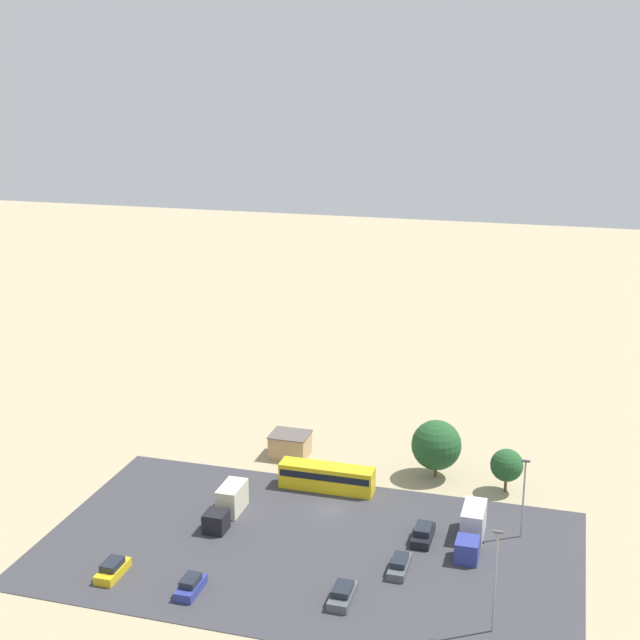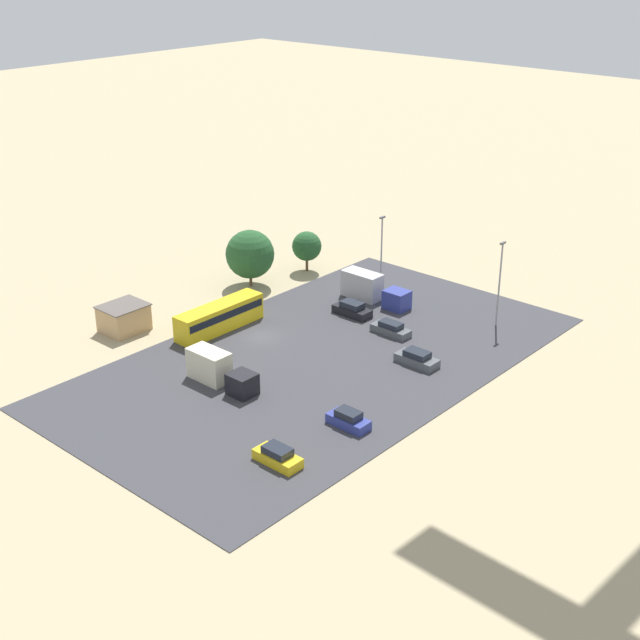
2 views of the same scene
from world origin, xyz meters
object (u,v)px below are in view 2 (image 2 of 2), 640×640
shed_building (124,318)px  parked_car_0 (348,420)px  parked_car_3 (352,310)px  parked_truck_0 (218,370)px  parked_car_2 (417,359)px  parked_car_4 (391,329)px  parked_car_1 (278,456)px  parked_truck_1 (372,289)px  bus (219,316)px

shed_building → parked_car_0: 32.17m
parked_car_3 → parked_truck_0: bearing=-177.6°
parked_car_2 → parked_car_0: bearing=-169.3°
parked_car_4 → parked_truck_0: parked_truck_0 is taller
parked_car_2 → parked_car_3: 14.14m
parked_car_1 → parked_car_3: size_ratio=0.93×
parked_car_1 → parked_car_0: bearing=176.1°
parked_car_4 → parked_truck_1: size_ratio=0.50×
parked_car_1 → parked_truck_0: (-6.42, -14.27, 0.78)m
shed_building → parked_truck_1: (-24.96, 15.32, 0.03)m
parked_car_1 → parked_car_2: parked_car_1 is taller
parked_car_3 → parked_car_4: (1.22, 6.57, -0.08)m
shed_building → parked_car_1: bearing=75.7°
parked_car_2 → parked_car_1: bearing=-174.7°
parked_car_1 → parked_truck_1: bearing=-153.8°
parked_car_1 → parked_truck_1: 36.84m
bus → parked_car_1: (15.19, 23.68, -0.97)m
parked_car_0 → parked_car_2: size_ratio=0.89×
shed_building → parked_car_0: size_ratio=1.22×
shed_building → parked_car_2: (-14.68, 29.47, -0.81)m
parked_car_0 → parked_car_2: 14.45m
parked_car_3 → parked_car_4: size_ratio=1.02×
parked_car_1 → parked_car_4: size_ratio=0.95×
parked_car_0 → parked_truck_1: size_ratio=0.44×
parked_car_3 → parked_truck_1: (-4.94, -1.06, 0.80)m
parked_car_0 → parked_truck_0: bearing=98.2°
parked_car_2 → parked_car_4: parked_car_2 is taller
parked_car_1 → parked_car_3: parked_car_3 is taller
parked_car_1 → parked_car_4: parked_car_1 is taller
parked_car_2 → parked_truck_1: parked_truck_1 is taller
parked_car_0 → parked_car_2: bearing=10.7°
parked_car_2 → parked_car_3: parked_car_3 is taller
parked_truck_0 → parked_truck_1: size_ratio=0.89×
parked_truck_1 → bus: bearing=-22.6°
parked_truck_0 → parked_truck_1: 26.70m
shed_building → parked_car_1: (8.08, 31.58, -0.80)m
parked_car_2 → parked_car_4: size_ratio=1.00×
parked_car_1 → parked_car_3: (-28.11, -15.20, 0.03)m
parked_car_2 → parked_car_4: 7.71m
parked_car_2 → parked_car_4: (-4.12, -6.52, -0.03)m
bus → parked_car_1: size_ratio=2.59×
shed_building → parked_car_3: 25.89m
parked_car_3 → parked_car_4: 6.68m
parked_car_0 → parked_car_3: bearing=38.9°
bus → parked_car_4: bearing=37.9°
shed_building → parked_car_4: (-18.80, 22.95, -0.84)m
parked_truck_0 → parked_truck_1: bearing=-175.7°
shed_building → parked_car_3: bearing=140.7°
parked_car_4 → bus: bearing=-52.1°
shed_building → parked_car_0: shed_building is taller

